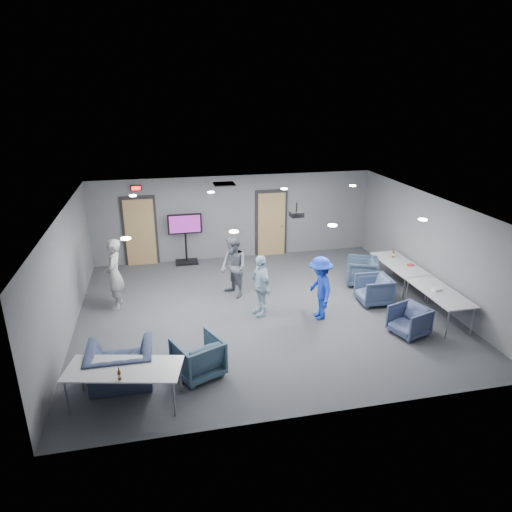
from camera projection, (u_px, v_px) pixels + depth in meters
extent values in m
plane|color=#35383C|center=(263.00, 310.00, 11.49)|extent=(9.00, 9.00, 0.00)
plane|color=white|center=(263.00, 206.00, 10.56)|extent=(9.00, 9.00, 0.00)
cube|color=slate|center=(235.00, 217.00, 14.69)|extent=(9.00, 0.02, 2.70)
cube|color=slate|center=(319.00, 346.00, 7.36)|extent=(9.00, 0.02, 2.70)
cube|color=slate|center=(66.00, 275.00, 10.13)|extent=(0.02, 8.00, 2.70)
cube|color=slate|center=(430.00, 247.00, 11.92)|extent=(0.02, 8.00, 2.70)
cube|color=black|center=(140.00, 231.00, 14.16)|extent=(1.06, 0.06, 2.24)
cube|color=#9E824C|center=(140.00, 233.00, 14.13)|extent=(0.90, 0.05, 2.10)
cylinder|color=gray|center=(152.00, 234.00, 14.17)|extent=(0.04, 0.10, 0.04)
cube|color=black|center=(271.00, 223.00, 15.00)|extent=(1.06, 0.06, 2.24)
cube|color=#9E824C|center=(271.00, 225.00, 14.97)|extent=(0.90, 0.05, 2.10)
cylinder|color=gray|center=(282.00, 226.00, 15.01)|extent=(0.04, 0.10, 0.04)
cube|color=black|center=(136.00, 188.00, 13.66)|extent=(0.32, 0.06, 0.16)
cube|color=#FF0C0C|center=(136.00, 188.00, 13.62)|extent=(0.26, 0.02, 0.11)
cube|color=black|center=(224.00, 184.00, 13.03)|extent=(0.60, 0.60, 0.03)
cylinder|color=white|center=(126.00, 239.00, 8.31)|extent=(0.18, 0.18, 0.02)
cylinder|color=white|center=(133.00, 196.00, 11.61)|extent=(0.18, 0.18, 0.02)
cylinder|color=white|center=(234.00, 232.00, 8.71)|extent=(0.18, 0.18, 0.02)
cylinder|color=white|center=(211.00, 192.00, 12.01)|extent=(0.18, 0.18, 0.02)
cylinder|color=white|center=(332.00, 225.00, 9.11)|extent=(0.18, 0.18, 0.02)
cylinder|color=white|center=(284.00, 189.00, 12.41)|extent=(0.18, 0.18, 0.02)
cylinder|color=white|center=(423.00, 220.00, 9.51)|extent=(0.18, 0.18, 0.02)
cylinder|color=white|center=(353.00, 186.00, 12.81)|extent=(0.18, 0.18, 0.02)
imported|color=gray|center=(114.00, 274.00, 11.35)|extent=(0.49, 0.70, 1.82)
imported|color=slate|center=(234.00, 267.00, 12.00)|extent=(0.90, 0.99, 1.66)
imported|color=silver|center=(261.00, 285.00, 11.03)|extent=(0.56, 0.97, 1.55)
imported|color=#1C3AB9|center=(320.00, 288.00, 10.86)|extent=(0.59, 1.01, 1.57)
imported|color=#324257|center=(362.00, 272.00, 12.89)|extent=(1.11, 1.09, 0.78)
imported|color=#3D4C6A|center=(374.00, 290.00, 11.77)|extent=(0.83, 0.81, 0.73)
imported|color=#3D476A|center=(409.00, 321.00, 10.27)|extent=(0.93, 0.92, 0.68)
imported|color=#3C5367|center=(198.00, 357.00, 8.79)|extent=(1.11, 1.12, 0.78)
imported|color=#333B58|center=(121.00, 366.00, 8.50)|extent=(1.20, 1.05, 0.77)
cube|color=#ACAFB1|center=(399.00, 264.00, 12.56)|extent=(0.82, 1.96, 0.03)
cylinder|color=gray|center=(373.00, 265.00, 13.45)|extent=(0.04, 0.04, 0.70)
cylinder|color=gray|center=(404.00, 290.00, 11.79)|extent=(0.04, 0.04, 0.70)
cylinder|color=gray|center=(393.00, 264.00, 13.58)|extent=(0.04, 0.04, 0.70)
cylinder|color=gray|center=(427.00, 288.00, 11.92)|extent=(0.04, 0.04, 0.70)
cube|color=#ACAFB1|center=(440.00, 292.00, 10.82)|extent=(0.79, 1.89, 0.03)
cylinder|color=gray|center=(407.00, 292.00, 11.68)|extent=(0.04, 0.04, 0.70)
cylinder|color=gray|center=(447.00, 324.00, 10.09)|extent=(0.04, 0.04, 0.70)
cylinder|color=gray|center=(429.00, 290.00, 11.80)|extent=(0.04, 0.04, 0.70)
cylinder|color=gray|center=(472.00, 321.00, 10.21)|extent=(0.04, 0.04, 0.70)
cube|color=#ACAFB1|center=(124.00, 369.00, 7.86)|extent=(2.11, 1.24, 0.03)
cylinder|color=gray|center=(181.00, 375.00, 8.29)|extent=(0.04, 0.04, 0.70)
cylinder|color=gray|center=(81.00, 375.00, 8.31)|extent=(0.04, 0.04, 0.70)
cylinder|color=gray|center=(174.00, 399.00, 7.67)|extent=(0.04, 0.04, 0.70)
cylinder|color=gray|center=(67.00, 398.00, 7.69)|extent=(0.04, 0.04, 0.70)
cylinder|color=#502F0D|center=(119.00, 375.00, 7.52)|extent=(0.06, 0.06, 0.16)
cylinder|color=#502F0D|center=(119.00, 369.00, 7.48)|extent=(0.02, 0.02, 0.07)
cylinder|color=beige|center=(119.00, 375.00, 7.52)|extent=(0.06, 0.06, 0.05)
cylinder|color=#502F0D|center=(393.00, 254.00, 12.95)|extent=(0.07, 0.07, 0.19)
cylinder|color=#502F0D|center=(394.00, 250.00, 12.90)|extent=(0.02, 0.02, 0.08)
cylinder|color=beige|center=(393.00, 254.00, 12.95)|extent=(0.07, 0.07, 0.06)
cube|color=#B7332D|center=(410.00, 265.00, 12.38)|extent=(0.18, 0.12, 0.04)
cube|color=silver|center=(437.00, 289.00, 10.87)|extent=(0.24, 0.19, 0.05)
cube|color=black|center=(187.00, 262.00, 14.59)|extent=(0.70, 0.50, 0.06)
cylinder|color=black|center=(186.00, 244.00, 14.38)|extent=(0.06, 0.06, 1.20)
cube|color=black|center=(185.00, 224.00, 14.15)|extent=(1.05, 0.07, 0.62)
cube|color=#761A75|center=(185.00, 224.00, 14.11)|extent=(0.95, 0.01, 0.54)
cylinder|color=black|center=(297.00, 207.00, 10.94)|extent=(0.04, 0.04, 0.22)
cube|color=black|center=(296.00, 214.00, 11.00)|extent=(0.32, 0.28, 0.12)
cylinder|color=black|center=(298.00, 216.00, 10.87)|extent=(0.08, 0.06, 0.08)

